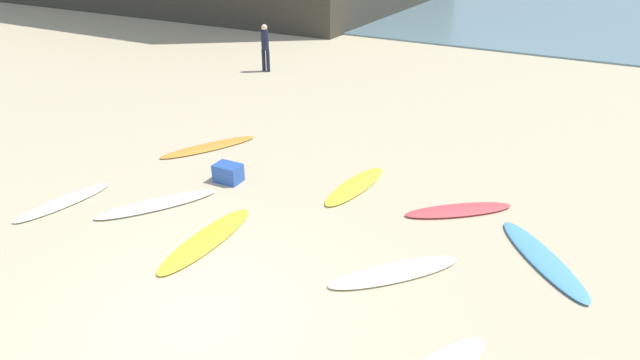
{
  "coord_description": "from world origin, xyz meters",
  "views": [
    {
      "loc": [
        4.46,
        -4.23,
        5.2
      ],
      "look_at": [
        -0.38,
        4.22,
        0.3
      ],
      "focal_mm": 28.93,
      "sensor_mm": 36.0,
      "label": 1
    }
  ],
  "objects": [
    {
      "name": "surfboard_2",
      "position": [
        -2.98,
        2.07,
        0.04
      ],
      "size": [
        1.73,
        2.35,
        0.08
      ],
      "primitive_type": "ellipsoid",
      "rotation": [
        0.0,
        0.0,
        2.59
      ],
      "color": "white",
      "rests_on": "ground_plane"
    },
    {
      "name": "surfboard_0",
      "position": [
        -1.23,
        1.57,
        0.04
      ],
      "size": [
        0.66,
        2.47,
        0.07
      ],
      "primitive_type": "ellipsoid",
      "rotation": [
        0.0,
        0.0,
        3.17
      ],
      "color": "yellow",
      "rests_on": "ground_plane"
    },
    {
      "name": "beachgoer_near",
      "position": [
        -7.12,
        11.84,
        0.99
      ],
      "size": [
        0.34,
        0.28,
        1.77
      ],
      "rotation": [
        0.0,
        0.0,
        3.14
      ],
      "color": "#191E33",
      "rests_on": "ground_plane"
    },
    {
      "name": "beach_cooler",
      "position": [
        -2.42,
        3.68,
        0.2
      ],
      "size": [
        0.61,
        0.45,
        0.41
      ],
      "primitive_type": "cube",
      "rotation": [
        0.0,
        0.0,
        0.06
      ],
      "color": "#2D56B2",
      "rests_on": "ground_plane"
    },
    {
      "name": "surfboard_6",
      "position": [
        -4.72,
        1.19,
        0.04
      ],
      "size": [
        0.73,
        2.11,
        0.08
      ],
      "primitive_type": "ellipsoid",
      "rotation": [
        0.0,
        0.0,
        -0.12
      ],
      "color": "white",
      "rests_on": "ground_plane"
    },
    {
      "name": "surfboard_3",
      "position": [
        2.11,
        2.36,
        0.04
      ],
      "size": [
        1.94,
        2.12,
        0.07
      ],
      "primitive_type": "ellipsoid",
      "rotation": [
        0.0,
        0.0,
        -0.72
      ],
      "color": "#EBEAC9",
      "rests_on": "ground_plane"
    },
    {
      "name": "surfboard_5",
      "position": [
        2.44,
        4.88,
        0.04
      ],
      "size": [
        2.02,
        1.82,
        0.09
      ],
      "primitive_type": "ellipsoid",
      "rotation": [
        0.0,
        0.0,
        -0.87
      ],
      "color": "#E4474D",
      "rests_on": "ground_plane"
    },
    {
      "name": "surfboard_7",
      "position": [
        4.17,
        3.96,
        0.04
      ],
      "size": [
        2.0,
        2.2,
        0.08
      ],
      "primitive_type": "ellipsoid",
      "rotation": [
        0.0,
        0.0,
        3.85
      ],
      "color": "#519BDE",
      "rests_on": "ground_plane"
    },
    {
      "name": "ground_plane",
      "position": [
        0.0,
        0.0,
        0.0
      ],
      "size": [
        120.0,
        120.0,
        0.0
      ],
      "primitive_type": "plane",
      "color": "#C6B28E"
    },
    {
      "name": "surfboard_1",
      "position": [
        -4.05,
        4.91,
        0.03
      ],
      "size": [
        1.61,
        2.51,
        0.07
      ],
      "primitive_type": "ellipsoid",
      "rotation": [
        0.0,
        0.0,
        -0.47
      ],
      "color": "orange",
      "rests_on": "ground_plane"
    },
    {
      "name": "surfboard_8",
      "position": [
        0.17,
        4.82,
        0.04
      ],
      "size": [
        0.76,
        2.25,
        0.07
      ],
      "primitive_type": "ellipsoid",
      "rotation": [
        0.0,
        0.0,
        -0.09
      ],
      "color": "yellow",
      "rests_on": "ground_plane"
    }
  ]
}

